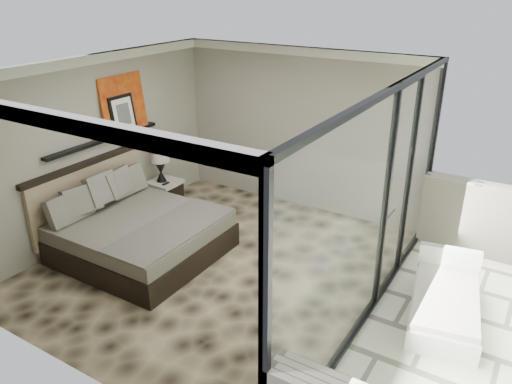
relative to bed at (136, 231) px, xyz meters
The scene contains 13 objects.
floor 1.32m from the bed, 15.20° to the left, with size 5.00×5.00×0.00m, color black.
ceiling 2.75m from the bed, 15.20° to the left, with size 4.50×5.00×0.02m, color silver.
back_wall 3.25m from the bed, 66.46° to the left, with size 4.50×0.02×2.80m, color gray.
left_wall 1.49m from the bed, 161.67° to the left, with size 0.02×5.00×2.80m, color gray.
glass_wall 3.65m from the bed, ahead, with size 0.08×5.00×2.80m, color white.
terrace_slab 5.01m from the bed, ahead, with size 3.00×5.00×0.12m, color beige.
picture_ledge 1.55m from the bed, 155.42° to the left, with size 0.12×2.20×0.05m, color black.
bed is the anchor object (origin of this frame).
nightstand 1.59m from the bed, 115.65° to the left, with size 0.51×0.51×0.51m, color black.
table_lamp 1.67m from the bed, 117.39° to the left, with size 0.32×0.32×0.58m.
abstract_canvas 2.10m from the bed, 136.36° to the left, with size 0.04×0.90×0.90m, color #A0150D.
framed_print 1.92m from the bed, 137.47° to the left, with size 0.03×0.50×0.60m, color black.
lounger 4.37m from the bed, 10.68° to the left, with size 1.03×1.65×0.60m.
Camera 1 is at (3.73, -5.00, 3.82)m, focal length 35.00 mm.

